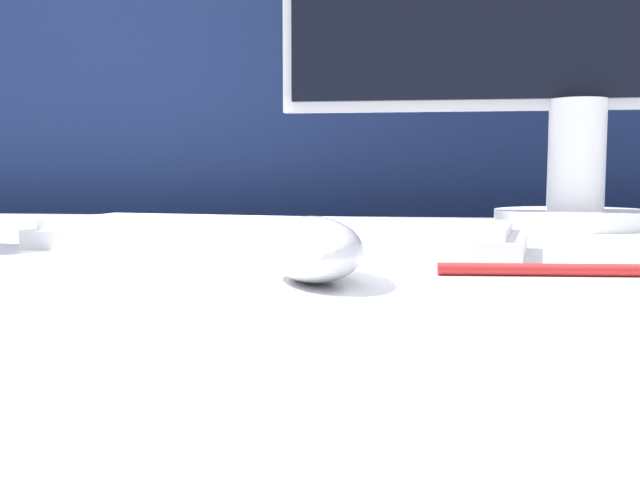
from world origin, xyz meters
name	(u,v)px	position (x,y,z in m)	size (l,w,h in m)	color
partition_panel	(425,279)	(0.00, 0.59, 0.60)	(5.00, 0.03, 1.20)	navy
computer_mouse_near	(312,248)	(-0.07, -0.15, 0.72)	(0.09, 0.12, 0.04)	silver
keyboard	(276,235)	(-0.13, 0.02, 0.72)	(0.42, 0.20, 0.02)	silver
pen	(546,270)	(0.07, -0.12, 0.71)	(0.14, 0.02, 0.01)	red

